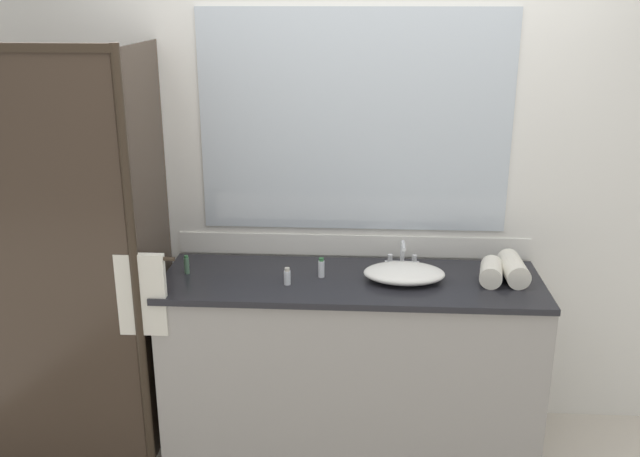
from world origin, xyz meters
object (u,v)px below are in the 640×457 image
Objects in this scene: faucet at (402,258)px; amenity_bottle_conditioner at (321,268)px; rolled_towel_near_edge at (513,269)px; rolled_towel_middle at (491,272)px; sink_basin at (404,274)px; amenity_bottle_shampoo at (287,277)px; amenity_bottle_body_wash at (187,265)px.

faucet is 1.77× the size of amenity_bottle_conditioner.
rolled_towel_near_edge reaches higher than rolled_towel_middle.
rolled_towel_near_edge is at bearing 5.02° from sink_basin.
amenity_bottle_shampoo is 0.45× the size of rolled_towel_middle.
rolled_towel_near_edge is (1.06, 0.12, 0.02)m from amenity_bottle_shampoo.
amenity_bottle_shampoo is (-0.54, -0.08, 0.00)m from sink_basin.
amenity_bottle_shampoo is at bearing -146.63° from amenity_bottle_conditioner.
amenity_bottle_shampoo is (0.50, -0.11, -0.00)m from amenity_bottle_body_wash.
rolled_towel_middle is at bearing -160.34° from rolled_towel_near_edge.
amenity_bottle_conditioner is at bearing -178.62° from rolled_towel_near_edge.
amenity_bottle_conditioner is 0.52× the size of rolled_towel_middle.
amenity_bottle_conditioner is 0.38× the size of rolled_towel_near_edge.
amenity_bottle_shampoo is 0.32× the size of rolled_towel_near_edge.
amenity_bottle_body_wash is at bearing -179.42° from rolled_towel_near_edge.
sink_basin is 1.04m from amenity_bottle_body_wash.
amenity_bottle_conditioner is 1.16× the size of amenity_bottle_shampoo.
faucet is 1.05m from amenity_bottle_body_wash.
sink_basin is at bearing -90.00° from faucet.
rolled_towel_middle reaches higher than amenity_bottle_body_wash.
rolled_towel_middle is (0.79, -0.02, 0.01)m from amenity_bottle_conditioner.
amenity_bottle_conditioner is at bearing 33.37° from amenity_bottle_shampoo.
rolled_towel_near_edge is at bearing 0.58° from amenity_bottle_body_wash.
faucet reaches higher than sink_basin.
rolled_towel_near_edge reaches higher than amenity_bottle_shampoo.
amenity_bottle_body_wash is at bearing 178.39° from sink_basin.
amenity_bottle_body_wash is at bearing 167.91° from amenity_bottle_shampoo.
sink_basin is 0.39m from amenity_bottle_conditioner.
amenity_bottle_body_wash is at bearing -171.60° from faucet.
rolled_towel_middle is (0.40, -0.18, 0.01)m from faucet.
amenity_bottle_body_wash is at bearing 179.06° from rolled_towel_middle.
faucet reaches higher than amenity_bottle_shampoo.
amenity_bottle_shampoo is 1.06m from rolled_towel_near_edge.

